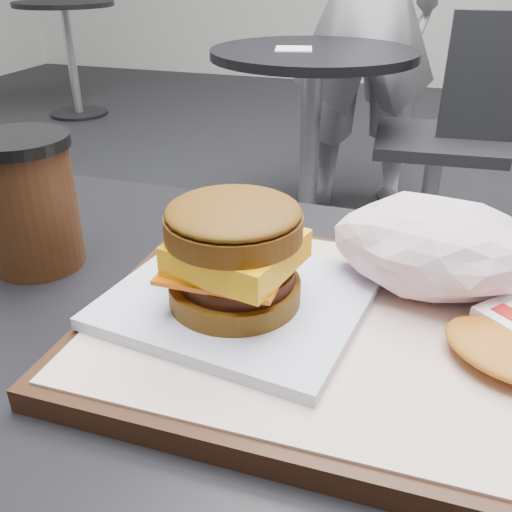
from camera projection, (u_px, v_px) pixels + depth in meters
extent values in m
cube|color=black|center=(279.00, 385.00, 0.42)|extent=(0.80, 0.60, 0.04)
cube|color=black|center=(340.00, 334.00, 0.43)|extent=(0.38, 0.28, 0.02)
cube|color=beige|center=(341.00, 323.00, 0.43)|extent=(0.36, 0.26, 0.00)
cube|color=white|center=(239.00, 298.00, 0.45)|extent=(0.21, 0.19, 0.01)
cylinder|color=#623D0E|center=(235.00, 290.00, 0.43)|extent=(0.11, 0.11, 0.02)
cylinder|color=black|center=(237.00, 274.00, 0.43)|extent=(0.10, 0.10, 0.01)
cube|color=#E25A07|center=(230.00, 264.00, 0.43)|extent=(0.09, 0.09, 0.00)
cube|color=yellow|center=(237.00, 252.00, 0.41)|extent=(0.10, 0.10, 0.02)
cylinder|color=#62380E|center=(234.00, 226.00, 0.41)|extent=(0.11, 0.11, 0.02)
ellipsoid|color=brown|center=(233.00, 211.00, 0.40)|extent=(0.11, 0.11, 0.02)
ellipsoid|color=#C7761F|center=(505.00, 350.00, 0.38)|extent=(0.11, 0.10, 0.01)
cylinder|color=#3A1D0D|center=(30.00, 205.00, 0.52)|extent=(0.08, 0.08, 0.12)
cylinder|color=black|center=(17.00, 142.00, 0.49)|extent=(0.09, 0.09, 0.01)
cylinder|color=black|center=(305.00, 246.00, 2.25)|extent=(0.44, 0.44, 0.02)
cylinder|color=#A5A5AA|center=(309.00, 158.00, 2.08)|extent=(0.07, 0.07, 0.70)
cylinder|color=black|center=(314.00, 54.00, 1.91)|extent=(0.70, 0.70, 0.03)
cube|color=white|center=(294.00, 49.00, 1.89)|extent=(0.14, 0.14, 0.00)
cylinder|color=#9F9EA3|center=(428.00, 205.00, 2.08)|extent=(0.06, 0.06, 0.44)
cube|color=black|center=(438.00, 141.00, 1.97)|extent=(0.45, 0.45, 0.04)
cube|color=black|center=(510.00, 79.00, 1.81)|extent=(0.40, 0.06, 0.40)
imported|color=#BAB9BE|center=(368.00, 4.00, 2.29)|extent=(0.72, 0.59, 1.70)
cylinder|color=black|center=(79.00, 113.00, 4.11)|extent=(0.40, 0.40, 0.02)
cylinder|color=#A5A5AA|center=(72.00, 61.00, 3.94)|extent=(0.06, 0.06, 0.70)
cylinder|color=black|center=(63.00, 4.00, 3.77)|extent=(0.66, 0.66, 0.03)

